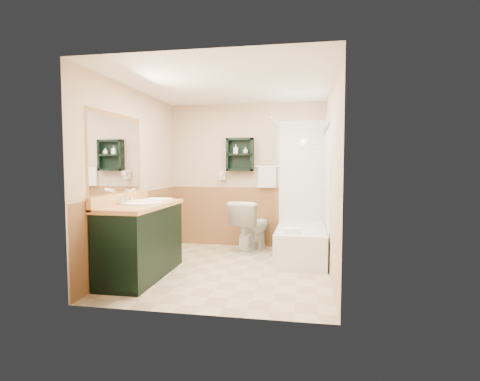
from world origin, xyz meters
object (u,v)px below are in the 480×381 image
object	(u,v)px
wall_shelf	(240,155)
vanity	(142,240)
hair_dryer	(223,175)
toilet	(251,226)
soap_bottle_a	(236,152)
bathtub	(301,243)
vanity_book	(147,190)
soap_bottle_b	(246,151)

from	to	relation	value
wall_shelf	vanity	bearing A→B (deg)	-115.44
hair_dryer	vanity	bearing A→B (deg)	-107.33
toilet	soap_bottle_a	size ratio (longest dim) A/B	5.39
bathtub	vanity	bearing A→B (deg)	-146.98
toilet	soap_bottle_a	xyz separation A→B (m)	(-0.30, 0.26, 1.20)
hair_dryer	vanity_book	bearing A→B (deg)	-118.95
vanity	soap_bottle_b	bearing A→B (deg)	62.15
toilet	soap_bottle_b	world-z (taller)	soap_bottle_b
vanity_book	soap_bottle_b	xyz separation A→B (m)	(1.16, 1.34, 0.58)
wall_shelf	bathtub	xyz separation A→B (m)	(1.03, -0.63, -1.32)
wall_shelf	soap_bottle_b	size ratio (longest dim) A/B	5.10
bathtub	vanity_book	xyz separation A→B (m)	(-2.08, -0.71, 0.80)
wall_shelf	vanity	xyz separation A→B (m)	(-0.89, -1.88, -1.10)
vanity	toilet	bearing A→B (deg)	55.08
wall_shelf	vanity_book	world-z (taller)	wall_shelf
wall_shelf	soap_bottle_a	world-z (taller)	wall_shelf
bathtub	soap_bottle_a	world-z (taller)	soap_bottle_a
hair_dryer	toilet	size ratio (longest dim) A/B	0.29
wall_shelf	vanity	size ratio (longest dim) A/B	0.38
vanity	soap_bottle_b	size ratio (longest dim) A/B	13.29
vanity	hair_dryer	bearing A→B (deg)	72.67
vanity	soap_bottle_a	world-z (taller)	soap_bottle_a
bathtub	toilet	world-z (taller)	toilet
bathtub	vanity_book	world-z (taller)	vanity_book
soap_bottle_b	hair_dryer	bearing A→B (deg)	175.67
soap_bottle_b	toilet	bearing A→B (deg)	-62.07
toilet	soap_bottle_b	xyz separation A→B (m)	(-0.14, 0.26, 1.21)
soap_bottle_b	bathtub	bearing A→B (deg)	-34.11
hair_dryer	soap_bottle_a	world-z (taller)	soap_bottle_a
soap_bottle_b	vanity_book	bearing A→B (deg)	-130.72
wall_shelf	soap_bottle_b	bearing A→B (deg)	-2.97
wall_shelf	vanity	world-z (taller)	wall_shelf
hair_dryer	toilet	distance (m)	1.00
wall_shelf	vanity_book	distance (m)	1.79
hair_dryer	soap_bottle_a	size ratio (longest dim) A/B	1.58
wall_shelf	soap_bottle_b	world-z (taller)	wall_shelf
vanity	vanity_book	distance (m)	0.80
bathtub	vanity_book	size ratio (longest dim) A/B	6.04
hair_dryer	soap_bottle_a	distance (m)	0.46
vanity	wall_shelf	bearing A→B (deg)	64.56
soap_bottle_a	toilet	bearing A→B (deg)	-40.64
hair_dryer	bathtub	bearing A→B (deg)	-26.44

